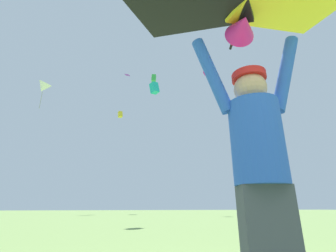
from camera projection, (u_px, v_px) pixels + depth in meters
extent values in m
cylinder|color=blue|center=(257.00, 142.00, 1.57)|extent=(0.42, 0.42, 0.56)
sphere|color=tan|center=(250.00, 89.00, 1.70)|extent=(0.23, 0.23, 0.23)
cylinder|color=red|center=(249.00, 77.00, 1.73)|extent=(0.30, 0.30, 0.05)
cylinder|color=blue|center=(285.00, 74.00, 1.73)|extent=(0.29, 0.16, 0.62)
cylinder|color=blue|center=(212.00, 75.00, 1.75)|extent=(0.29, 0.16, 0.62)
cylinder|color=black|center=(241.00, 16.00, 1.91)|extent=(0.25, 0.80, 0.02)
cone|color=#DB2393|center=(242.00, 26.00, 1.88)|extent=(0.29, 0.26, 0.24)
pyramid|color=purple|center=(127.00, 75.00, 37.16)|extent=(1.03, 1.03, 0.37)
cube|color=green|center=(154.00, 78.00, 40.94)|extent=(0.94, 0.89, 1.20)
cube|color=#DB2393|center=(206.00, 73.00, 33.20)|extent=(0.67, 0.64, 0.90)
cone|color=white|center=(43.00, 87.00, 18.14)|extent=(1.31, 1.35, 1.27)
cylinder|color=#A4A4A4|center=(41.00, 100.00, 17.79)|extent=(0.04, 0.04, 1.38)
cube|color=yellow|center=(120.00, 114.00, 32.35)|extent=(0.70, 0.71, 0.88)
cube|color=#19B2AD|center=(154.00, 88.00, 14.17)|extent=(0.64, 0.55, 0.72)
cylinder|color=silver|center=(258.00, 199.00, 8.54)|extent=(0.04, 0.04, 1.92)
cone|color=purple|center=(259.00, 176.00, 8.84)|extent=(0.28, 0.24, 0.24)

